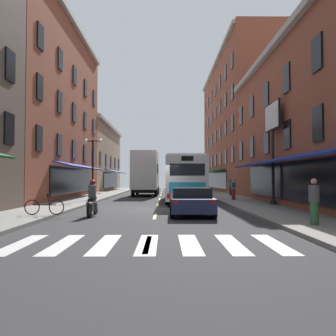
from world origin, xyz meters
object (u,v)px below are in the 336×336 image
Objects in this scene: motorcycle_rider at (92,201)px; box_truck at (146,174)px; street_lamp_twin at (93,166)px; bicycle_near at (44,206)px; pedestrian_far at (314,201)px; pedestrian_mid at (231,186)px; sedan_mid at (148,187)px; transit_bus at (183,179)px; pedestrian_near at (234,188)px; sedan_near at (191,200)px; billboard_sign at (273,128)px.

box_truck is at bearing 85.62° from motorcycle_rider.
street_lamp_twin reaches higher than motorcycle_rider.
street_lamp_twin is (-2.12, 9.89, 1.98)m from motorcycle_rider.
pedestrian_far is at bearing -17.22° from bicycle_near.
motorcycle_rider is at bearing -174.83° from pedestrian_mid.
sedan_mid is 13.74m from pedestrian_mid.
pedestrian_mid is 1.06× the size of pedestrian_far.
pedestrian_mid is at bearing 55.75° from bicycle_near.
transit_bus is 6.91m from street_lamp_twin.
pedestrian_near is (8.43, 9.69, 0.27)m from motorcycle_rider.
motorcycle_rider is 2.06m from bicycle_near.
pedestrian_near is 1.02× the size of pedestrian_far.
box_truck is at bearing 110.29° from pedestrian_mid.
pedestrian_mid is at bearing 72.20° from sedan_near.
sedan_mid is 27.85m from bicycle_near.
transit_bus is at bearing 176.51° from pedestrian_mid.
street_lamp_twin is at bearing 153.53° from pedestrian_mid.
pedestrian_mid is 0.36× the size of street_lamp_twin.
pedestrian_mid is at bearing 92.29° from billboard_sign.
bicycle_near is 1.09× the size of pedestrian_far.
box_truck is 4.66× the size of pedestrian_far.
pedestrian_near is (10.34, 10.43, 0.48)m from bicycle_near.
sedan_mid is 31.70m from pedestrian_far.
pedestrian_far is 17.46m from street_lamp_twin.
transit_bus is at bearing 88.99° from sedan_near.
pedestrian_near is (7.24, -17.24, 0.32)m from sedan_mid.
pedestrian_mid reaches higher than sedan_near.
bicycle_near is at bearing -88.86° from street_lamp_twin.
pedestrian_near is at bearing 45.24° from bicycle_near.
motorcycle_rider is 1.29× the size of pedestrian_near.
pedestrian_mid reaches higher than bicycle_near.
bicycle_near is 20.23m from pedestrian_mid.
sedan_mid is (-8.72, 21.88, -4.14)m from billboard_sign.
street_lamp_twin is (-10.52, 13.83, 1.74)m from pedestrian_far.
transit_bus reaches higher than sedan_mid.
box_truck is at bearing 112.42° from transit_bus.
pedestrian_far is at bearing -52.74° from street_lamp_twin.
pedestrian_far is (-1.07, -19.91, -0.05)m from pedestrian_mid.
pedestrian_far is (-0.04, -13.63, -0.04)m from pedestrian_near.
pedestrian_far is at bearing -99.54° from billboard_sign.
pedestrian_near is at bearing -50.46° from box_truck.
pedestrian_far is (10.31, -3.19, 0.44)m from bicycle_near.
transit_bus reaches higher than pedestrian_mid.
motorcycle_rider is (-4.71, -10.16, -1.00)m from transit_bus.
box_truck is 1.61× the size of street_lamp_twin.
pedestrian_mid is at bearing 59.33° from motorcycle_rider.
motorcycle_rider reaches higher than sedan_near.
billboard_sign is at bearing -21.93° from street_lamp_twin.
street_lamp_twin reaches higher than transit_bus.
pedestrian_far is at bearing -76.86° from sedan_mid.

